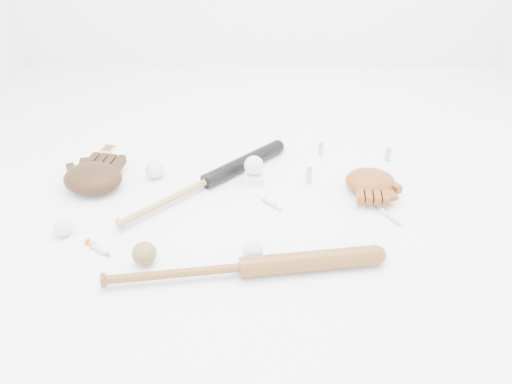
{
  "coord_description": "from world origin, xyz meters",
  "views": [
    {
      "loc": [
        0.02,
        -1.55,
        1.19
      ],
      "look_at": [
        -0.0,
        0.04,
        0.06
      ],
      "focal_mm": 35.0,
      "sensor_mm": 36.0,
      "label": 1
    }
  ],
  "objects_px": {
    "bat_wood": "(243,267)",
    "pedestal": "(254,178)",
    "glove_dark": "(93,178)",
    "bat_dark": "(207,181)"
  },
  "relations": [
    {
      "from": "bat_wood",
      "to": "pedestal",
      "type": "height_order",
      "value": "bat_wood"
    },
    {
      "from": "bat_wood",
      "to": "pedestal",
      "type": "distance_m",
      "value": 0.55
    },
    {
      "from": "bat_wood",
      "to": "glove_dark",
      "type": "xyz_separation_m",
      "value": [
        -0.63,
        0.49,
        0.02
      ]
    },
    {
      "from": "bat_dark",
      "to": "pedestal",
      "type": "relative_size",
      "value": 11.34
    },
    {
      "from": "glove_dark",
      "to": "pedestal",
      "type": "xyz_separation_m",
      "value": [
        0.66,
        0.06,
        -0.03
      ]
    },
    {
      "from": "glove_dark",
      "to": "bat_wood",
      "type": "bearing_deg",
      "value": -28.39
    },
    {
      "from": "bat_wood",
      "to": "glove_dark",
      "type": "relative_size",
      "value": 3.33
    },
    {
      "from": "bat_wood",
      "to": "glove_dark",
      "type": "height_order",
      "value": "glove_dark"
    },
    {
      "from": "pedestal",
      "to": "bat_dark",
      "type": "bearing_deg",
      "value": -167.0
    },
    {
      "from": "bat_wood",
      "to": "bat_dark",
      "type": "bearing_deg",
      "value": 100.0
    }
  ]
}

